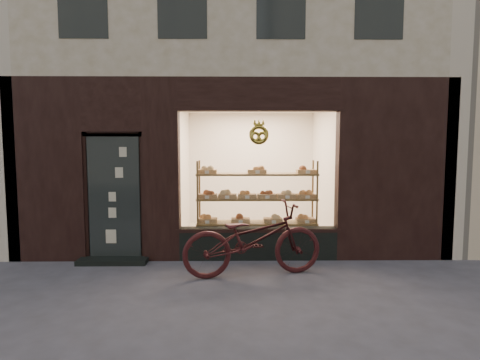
{
  "coord_description": "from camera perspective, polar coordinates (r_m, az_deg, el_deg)",
  "views": [
    {
      "loc": [
        0.06,
        -4.26,
        1.93
      ],
      "look_at": [
        0.13,
        2.0,
        1.39
      ],
      "focal_mm": 28.0,
      "sensor_mm": 36.0,
      "label": 1
    }
  ],
  "objects": [
    {
      "name": "bicycle",
      "position": [
        5.71,
        1.99,
        -9.01
      ],
      "size": [
        2.22,
        1.12,
        1.11
      ],
      "primitive_type": "imported",
      "rotation": [
        0.0,
        0.0,
        1.76
      ],
      "color": "#361113",
      "rests_on": "ground"
    },
    {
      "name": "display_shelf",
      "position": [
        6.91,
        2.57,
        -4.06
      ],
      "size": [
        2.2,
        0.45,
        1.7
      ],
      "color": "brown",
      "rests_on": "ground"
    },
    {
      "name": "ground",
      "position": [
        4.68,
        -1.43,
        -19.46
      ],
      "size": [
        90.0,
        90.0,
        0.0
      ],
      "primitive_type": "plane",
      "color": "#3E3D42"
    }
  ]
}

